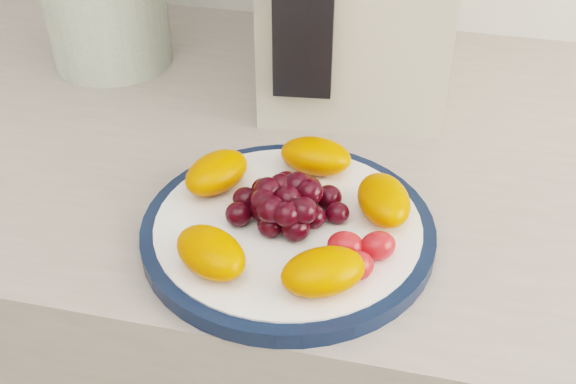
# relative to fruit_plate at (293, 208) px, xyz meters

# --- Properties ---
(plate_rim) EXTENTS (0.26, 0.26, 0.01)m
(plate_rim) POSITION_rel_fruit_plate_xyz_m (-0.00, -0.00, -0.03)
(plate_rim) COLOR black
(plate_rim) RESTS_ON counter
(plate_face) EXTENTS (0.23, 0.23, 0.02)m
(plate_face) POSITION_rel_fruit_plate_xyz_m (-0.00, -0.00, -0.02)
(plate_face) COLOR white
(plate_face) RESTS_ON counter
(fruit_plate) EXTENTS (0.22, 0.22, 0.04)m
(fruit_plate) POSITION_rel_fruit_plate_xyz_m (0.00, 0.00, 0.00)
(fruit_plate) COLOR #E35300
(fruit_plate) RESTS_ON plate_face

